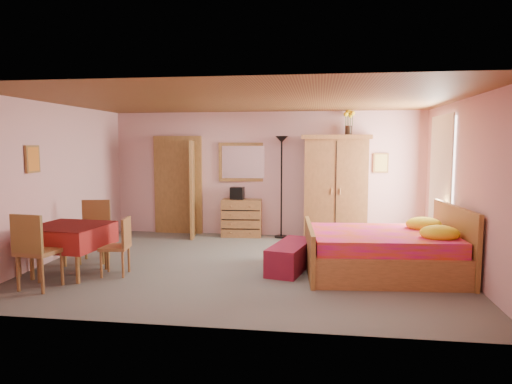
# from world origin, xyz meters

# --- Properties ---
(floor) EXTENTS (6.50, 6.50, 0.00)m
(floor) POSITION_xyz_m (0.00, 0.00, 0.00)
(floor) COLOR #69655D
(floor) RESTS_ON ground
(ceiling) EXTENTS (6.50, 6.50, 0.00)m
(ceiling) POSITION_xyz_m (0.00, 0.00, 2.60)
(ceiling) COLOR brown
(ceiling) RESTS_ON wall_back
(wall_back) EXTENTS (6.50, 0.10, 2.60)m
(wall_back) POSITION_xyz_m (0.00, 2.50, 1.30)
(wall_back) COLOR #CE9596
(wall_back) RESTS_ON floor
(wall_front) EXTENTS (6.50, 0.10, 2.60)m
(wall_front) POSITION_xyz_m (0.00, -2.50, 1.30)
(wall_front) COLOR #CE9596
(wall_front) RESTS_ON floor
(wall_left) EXTENTS (0.10, 5.00, 2.60)m
(wall_left) POSITION_xyz_m (-3.25, 0.00, 1.30)
(wall_left) COLOR #CE9596
(wall_left) RESTS_ON floor
(wall_right) EXTENTS (0.10, 5.00, 2.60)m
(wall_right) POSITION_xyz_m (3.25, 0.00, 1.30)
(wall_right) COLOR #CE9596
(wall_right) RESTS_ON floor
(doorway) EXTENTS (1.06, 0.12, 2.15)m
(doorway) POSITION_xyz_m (-1.90, 2.47, 1.02)
(doorway) COLOR #9E6B35
(doorway) RESTS_ON floor
(window) EXTENTS (0.08, 1.40, 1.95)m
(window) POSITION_xyz_m (3.21, 1.20, 1.45)
(window) COLOR white
(window) RESTS_ON wall_right
(picture_left) EXTENTS (0.04, 0.32, 0.42)m
(picture_left) POSITION_xyz_m (-3.22, -0.60, 1.70)
(picture_left) COLOR orange
(picture_left) RESTS_ON wall_left
(picture_back) EXTENTS (0.30, 0.04, 0.40)m
(picture_back) POSITION_xyz_m (2.35, 2.47, 1.55)
(picture_back) COLOR #D8BF59
(picture_back) RESTS_ON wall_back
(chest_of_drawers) EXTENTS (0.85, 0.46, 0.78)m
(chest_of_drawers) POSITION_xyz_m (-0.48, 2.28, 0.39)
(chest_of_drawers) COLOR #905B30
(chest_of_drawers) RESTS_ON floor
(wall_mirror) EXTENTS (1.04, 0.12, 0.82)m
(wall_mirror) POSITION_xyz_m (-0.48, 2.49, 1.55)
(wall_mirror) COLOR silver
(wall_mirror) RESTS_ON wall_back
(stereo) EXTENTS (0.29, 0.22, 0.26)m
(stereo) POSITION_xyz_m (-0.58, 2.30, 0.91)
(stereo) COLOR black
(stereo) RESTS_ON chest_of_drawers
(floor_lamp) EXTENTS (0.29, 0.29, 2.09)m
(floor_lamp) POSITION_xyz_m (0.35, 2.28, 1.05)
(floor_lamp) COLOR black
(floor_lamp) RESTS_ON floor
(wardrobe) EXTENTS (1.38, 0.77, 2.11)m
(wardrobe) POSITION_xyz_m (1.46, 2.18, 1.05)
(wardrobe) COLOR #925B31
(wardrobe) RESTS_ON floor
(sunflower_vase) EXTENTS (0.21, 0.21, 0.51)m
(sunflower_vase) POSITION_xyz_m (1.69, 2.29, 2.36)
(sunflower_vase) COLOR yellow
(sunflower_vase) RESTS_ON wardrobe
(bed) EXTENTS (2.36, 1.92, 1.03)m
(bed) POSITION_xyz_m (2.05, -0.17, 0.51)
(bed) COLOR #D8158E
(bed) RESTS_ON floor
(bench) EXTENTS (0.73, 1.30, 0.41)m
(bench) POSITION_xyz_m (0.70, -0.13, 0.20)
(bench) COLOR maroon
(bench) RESTS_ON floor
(dining_table) EXTENTS (1.10, 1.10, 0.74)m
(dining_table) POSITION_xyz_m (-2.52, -0.85, 0.37)
(dining_table) COLOR maroon
(dining_table) RESTS_ON floor
(chair_south) EXTENTS (0.52, 0.52, 1.03)m
(chair_south) POSITION_xyz_m (-2.56, -1.52, 0.52)
(chair_south) COLOR #925D31
(chair_south) RESTS_ON floor
(chair_north) EXTENTS (0.55, 0.55, 1.00)m
(chair_north) POSITION_xyz_m (-2.53, -0.11, 0.50)
(chair_north) COLOR olive
(chair_north) RESTS_ON floor
(chair_west) EXTENTS (0.51, 0.51, 0.90)m
(chair_west) POSITION_xyz_m (-3.30, -0.87, 0.45)
(chair_west) COLOR #965D32
(chair_west) RESTS_ON floor
(chair_east) EXTENTS (0.44, 0.44, 0.85)m
(chair_east) POSITION_xyz_m (-1.85, -0.78, 0.43)
(chair_east) COLOR #A56838
(chair_east) RESTS_ON floor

